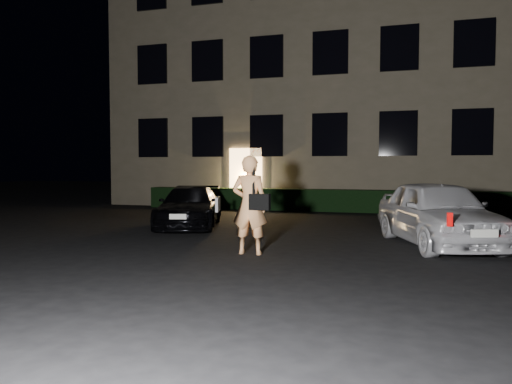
% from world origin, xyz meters
% --- Properties ---
extents(ground, '(80.00, 80.00, 0.00)m').
position_xyz_m(ground, '(0.00, 0.00, 0.00)').
color(ground, black).
rests_on(ground, ground).
extents(building, '(20.00, 8.11, 12.00)m').
position_xyz_m(building, '(-0.00, 14.99, 6.00)').
color(building, '#655C48').
rests_on(building, ground).
extents(hedge, '(15.00, 0.70, 0.85)m').
position_xyz_m(hedge, '(0.00, 10.50, 0.42)').
color(hedge, black).
rests_on(hedge, ground).
extents(sedan, '(2.69, 4.31, 1.16)m').
position_xyz_m(sedan, '(-3.04, 4.37, 0.58)').
color(sedan, black).
rests_on(sedan, ground).
extents(hatch, '(3.05, 4.64, 1.47)m').
position_xyz_m(hatch, '(3.63, 2.85, 0.73)').
color(hatch, silver).
rests_on(hatch, ground).
extents(man, '(0.82, 0.49, 1.98)m').
position_xyz_m(man, '(-0.01, 0.61, 0.99)').
color(man, '#FFAD6A').
rests_on(man, ground).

